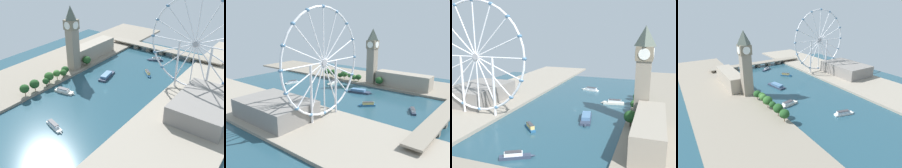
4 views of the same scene
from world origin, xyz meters
The scene contains 12 objects.
ground_plane centered at (0.00, 0.00, 0.00)m, with size 376.99×376.99×0.00m, color #234756.
riverbank_right centered at (103.49, 0.00, 1.50)m, with size 90.00×520.00×3.00m, color gray.
clock_tower centered at (-70.93, 21.63, 48.05)m, with size 16.03×16.03×86.54m.
parliament_block centered at (-80.00, 71.46, 13.59)m, with size 22.00×83.67×21.18m, color gray.
tree_row_embankment centered at (-64.19, -20.22, 11.45)m, with size 13.63×117.90×14.56m.
ferris_wheel centered at (82.29, 56.54, 59.50)m, with size 109.52×3.20×111.15m.
riverside_hall centered at (113.53, 16.74, 12.26)m, with size 53.32×76.88×18.53m, color gray.
tour_boat_0 centered at (19.34, 69.77, 2.29)m, with size 17.60×18.06×5.43m.
tour_boat_1 centered at (-37.09, -32.06, 2.23)m, with size 28.19×10.79×5.48m.
tour_boat_2 centered at (3.79, -86.10, 2.16)m, with size 26.51×10.73×5.16m.
tour_boat_3 centered at (-21.15, 31.05, 2.32)m, with size 15.79×37.79×5.57m.
tour_boat_4 centered at (4.67, 120.34, 2.09)m, with size 23.43×15.39×5.27m.
Camera 3 is at (-82.32, 262.99, 88.02)m, focal length 41.90 mm.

